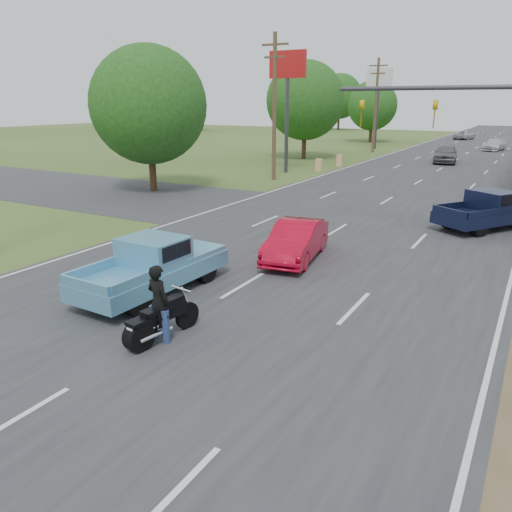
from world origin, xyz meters
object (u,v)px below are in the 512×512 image
Objects in this scene: distant_car_silver at (495,145)px; motorcycle at (158,322)px; red_convertible at (296,241)px; rider at (159,306)px; distant_car_white at (464,135)px; navy_pickup at (491,209)px; blue_pickup at (155,264)px; distant_car_grey at (446,154)px.

motorcycle is at bearing -82.29° from distant_car_silver.
rider is (-0.03, -7.44, 0.21)m from red_convertible.
distant_car_white is (-3.69, 74.46, 0.14)m from motorcycle.
red_convertible reaches higher than motorcycle.
red_convertible is 49.56m from distant_car_silver.
rider is at bearing -76.46° from navy_pickup.
rider is at bearing -99.96° from red_convertible.
motorcycle is at bearing -76.43° from navy_pickup.
blue_pickup is (-2.26, 2.56, 0.34)m from motorcycle.
distant_car_grey reaches higher than distant_car_white.
distant_car_grey is (-0.71, 41.32, -0.06)m from rider.
red_convertible is at bearing -82.55° from distant_car_silver.
distant_car_grey is (-6.33, 25.28, -0.02)m from navy_pickup.
motorcycle is 0.49× the size of distant_car_silver.
motorcycle is 41.38m from distant_car_grey.
navy_pickup is 1.18× the size of distant_car_silver.
navy_pickup reaches higher than red_convertible.
motorcycle is at bearing -100.02° from red_convertible.
red_convertible is at bearing 67.08° from blue_pickup.
blue_pickup is 15.66m from navy_pickup.
blue_pickup is 1.11× the size of distant_car_white.
navy_pickup is at bearing -83.58° from distant_car_grey.
distant_car_grey reaches higher than distant_car_silver.
red_convertible is at bearing -81.43° from rider.
blue_pickup is at bearing -87.39° from navy_pickup.
distant_car_white is (-3.73, 66.96, -0.05)m from red_convertible.
rider is 3.38m from blue_pickup.
navy_pickup is (7.89, 13.53, 0.02)m from blue_pickup.
rider reaches higher than red_convertible.
distant_car_grey is at bearing 89.75° from blue_pickup.
distant_car_silver is (4.32, 54.45, -0.18)m from blue_pickup.
red_convertible is 0.85× the size of distant_car_grey.
distant_car_white is (-5.75, 17.45, -0.02)m from distant_car_silver.
rider is at bearing -82.28° from distant_car_silver.
distant_car_silver reaches higher than motorcycle.
navy_pickup is 1.17× the size of distant_car_white.
motorcycle is at bearing -46.49° from blue_pickup.
red_convertible is 67.07m from distant_car_white.
distant_car_white is (-2.99, 33.09, -0.20)m from distant_car_grey.
navy_pickup is at bearing -100.51° from rider.
distant_car_grey is at bearing -90.23° from distant_car_silver.
red_convertible reaches higher than distant_car_white.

